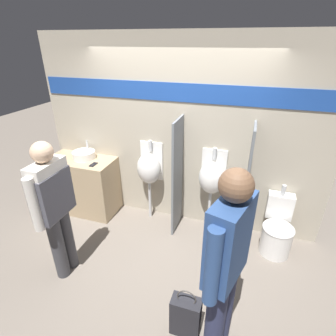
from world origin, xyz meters
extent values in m
plane|color=#70665B|center=(0.00, 0.00, 0.00)|extent=(16.00, 16.00, 0.00)
cube|color=#B2A893|center=(0.00, 0.60, 1.35)|extent=(4.12, 0.06, 2.70)
cube|color=#1E479E|center=(0.00, 0.56, 1.97)|extent=(4.04, 0.01, 0.24)
cube|color=tan|center=(-1.48, 0.29, 0.46)|extent=(1.06, 0.55, 0.92)
cylinder|color=white|center=(-1.43, 0.35, 0.98)|extent=(0.34, 0.34, 0.12)
cylinder|color=silver|center=(-1.43, 0.47, 1.10)|extent=(0.03, 0.03, 0.14)
cube|color=black|center=(-1.16, 0.18, 0.92)|extent=(0.07, 0.14, 0.01)
cube|color=slate|center=(0.09, 0.33, 0.84)|extent=(0.03, 0.48, 1.68)
cube|color=slate|center=(1.02, 0.33, 0.84)|extent=(0.03, 0.48, 1.68)
cylinder|color=silver|center=(-0.38, 0.43, 0.32)|extent=(0.04, 0.04, 0.64)
ellipsoid|color=white|center=(-0.38, 0.43, 0.86)|extent=(0.37, 0.26, 0.48)
cube|color=white|center=(-0.38, 0.56, 0.93)|extent=(0.35, 0.02, 0.60)
cylinder|color=silver|center=(-0.38, 0.52, 1.19)|extent=(0.06, 0.06, 0.16)
cylinder|color=silver|center=(0.55, 0.43, 0.32)|extent=(0.04, 0.04, 0.64)
ellipsoid|color=white|center=(0.55, 0.43, 0.86)|extent=(0.37, 0.26, 0.48)
cube|color=white|center=(0.55, 0.56, 0.93)|extent=(0.35, 0.02, 0.60)
cylinder|color=silver|center=(0.55, 0.52, 1.19)|extent=(0.06, 0.06, 0.16)
cylinder|color=white|center=(1.49, 0.19, 0.19)|extent=(0.39, 0.39, 0.38)
torus|color=white|center=(1.49, 0.19, 0.40)|extent=(0.40, 0.40, 0.04)
cube|color=white|center=(1.49, 0.48, 0.56)|extent=(0.33, 0.16, 0.36)
cylinder|color=silver|center=(1.49, 0.46, 0.82)|extent=(0.06, 0.06, 0.14)
cylinder|color=#3D3D42|center=(-0.96, -0.99, 0.41)|extent=(0.15, 0.15, 0.82)
cylinder|color=#3D3D42|center=(-0.96, -0.83, 0.41)|extent=(0.15, 0.15, 0.82)
cube|color=silver|center=(-0.96, -0.91, 1.15)|extent=(0.19, 0.43, 0.65)
cube|color=#4C4C56|center=(-0.96, -0.91, 1.09)|extent=(0.21, 0.45, 0.52)
cylinder|color=silver|center=(-0.96, -1.15, 1.11)|extent=(0.10, 0.10, 0.60)
cylinder|color=silver|center=(-0.96, -0.66, 1.11)|extent=(0.10, 0.10, 0.60)
sphere|color=beige|center=(-0.96, -0.91, 1.58)|extent=(0.22, 0.22, 0.22)
cylinder|color=#282D4C|center=(0.90, -1.32, 0.45)|extent=(0.17, 0.17, 0.89)
cylinder|color=#282D4C|center=(0.95, -1.15, 0.45)|extent=(0.17, 0.17, 0.89)
cube|color=#2D4C84|center=(0.93, -1.23, 1.24)|extent=(0.33, 0.50, 0.71)
cylinder|color=#2D4C84|center=(0.85, -1.49, 1.21)|extent=(0.11, 0.11, 0.65)
cylinder|color=#2D4C84|center=(1.00, -0.98, 1.21)|extent=(0.11, 0.11, 0.65)
sphere|color=brown|center=(0.93, -1.23, 1.72)|extent=(0.24, 0.24, 0.24)
cube|color=#232328|center=(0.62, -1.21, 0.22)|extent=(0.28, 0.16, 0.43)
torus|color=#4C4742|center=(0.62, -1.21, 0.47)|extent=(0.18, 0.01, 0.18)
camera|label=1|loc=(0.96, -2.80, 2.58)|focal=28.00mm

